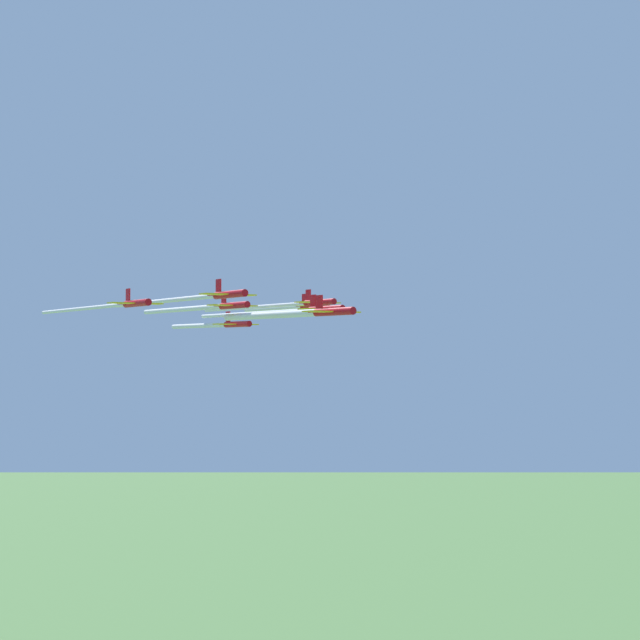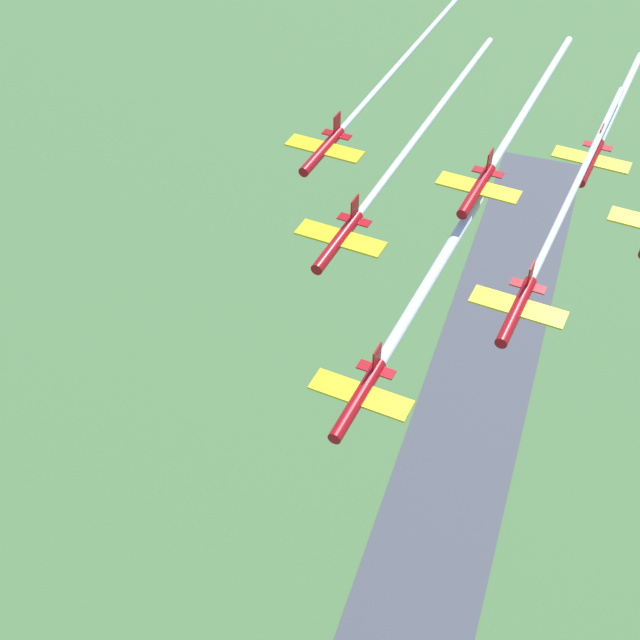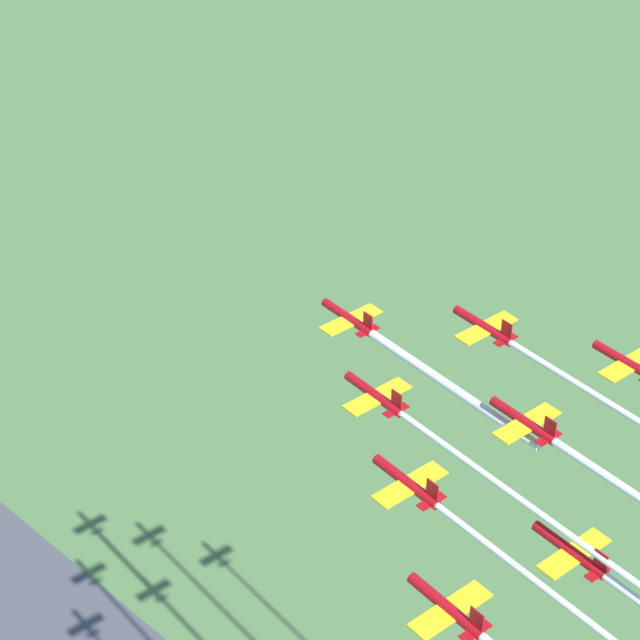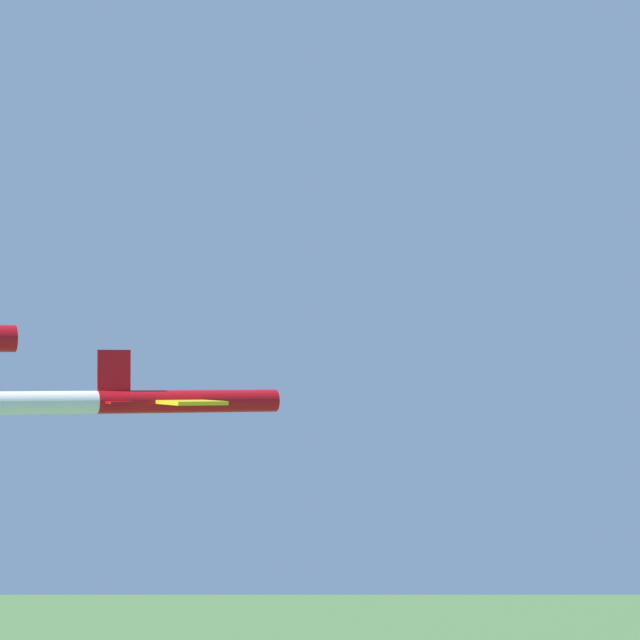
% 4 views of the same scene
% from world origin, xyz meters
% --- Properties ---
extents(jet_0, '(11.23, 10.67, 3.75)m').
position_xyz_m(jet_0, '(-7.96, 2.77, 149.48)').
color(jet_0, '#B20C14').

